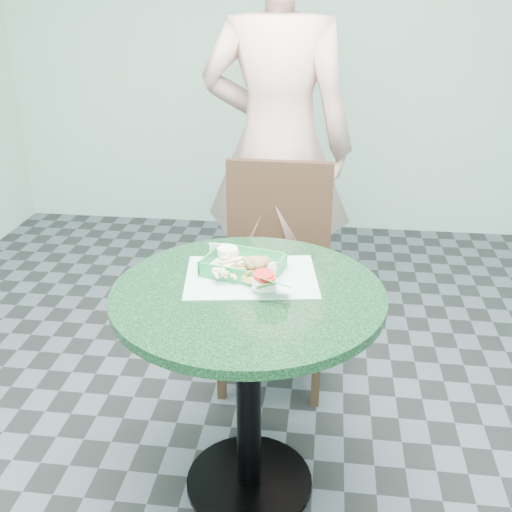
# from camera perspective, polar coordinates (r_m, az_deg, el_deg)

# --- Properties ---
(floor) EXTENTS (4.00, 5.00, 0.02)m
(floor) POSITION_cam_1_polar(r_m,az_deg,el_deg) (2.26, -0.64, -20.78)
(floor) COLOR #303335
(floor) RESTS_ON ground
(wall_back) EXTENTS (4.00, 0.04, 2.80)m
(wall_back) POSITION_cam_1_polar(r_m,az_deg,el_deg) (4.09, 4.34, 21.55)
(wall_back) COLOR silver
(wall_back) RESTS_ON ground
(cafe_table) EXTENTS (0.83, 0.83, 0.75)m
(cafe_table) POSITION_cam_1_polar(r_m,az_deg,el_deg) (1.89, -0.73, -8.34)
(cafe_table) COLOR black
(cafe_table) RESTS_ON floor
(dining_chair) EXTENTS (0.46, 0.46, 0.93)m
(dining_chair) POSITION_cam_1_polar(r_m,az_deg,el_deg) (2.57, 1.93, -0.20)
(dining_chair) COLOR #513318
(dining_chair) RESTS_ON floor
(diner_person) EXTENTS (0.90, 0.63, 2.35)m
(diner_person) POSITION_cam_1_polar(r_m,az_deg,el_deg) (2.67, 2.11, 15.15)
(diner_person) COLOR #CE9E95
(diner_person) RESTS_ON floor
(placemat) EXTENTS (0.45, 0.36, 0.00)m
(placemat) POSITION_cam_1_polar(r_m,az_deg,el_deg) (1.89, -0.47, -2.51)
(placemat) COLOR #A5D3CA
(placemat) RESTS_ON cafe_table
(food_basket) EXTENTS (0.24, 0.17, 0.05)m
(food_basket) POSITION_cam_1_polar(r_m,az_deg,el_deg) (1.91, -1.21, -1.67)
(food_basket) COLOR #1A823B
(food_basket) RESTS_ON placemat
(crab_sandwich) EXTENTS (0.11, 0.11, 0.07)m
(crab_sandwich) POSITION_cam_1_polar(r_m,az_deg,el_deg) (1.85, 0.50, -1.38)
(crab_sandwich) COLOR gold
(crab_sandwich) RESTS_ON food_basket
(fries_pile) EXTENTS (0.13, 0.13, 0.04)m
(fries_pile) POSITION_cam_1_polar(r_m,az_deg,el_deg) (1.87, -2.30, -1.60)
(fries_pile) COLOR beige
(fries_pile) RESTS_ON food_basket
(sauce_ramekin) EXTENTS (0.07, 0.07, 0.04)m
(sauce_ramekin) POSITION_cam_1_polar(r_m,az_deg,el_deg) (1.92, -2.96, -0.37)
(sauce_ramekin) COLOR white
(sauce_ramekin) RESTS_ON food_basket
(garnish_cup) EXTENTS (0.11, 0.11, 0.04)m
(garnish_cup) POSITION_cam_1_polar(r_m,az_deg,el_deg) (1.79, 1.97, -2.70)
(garnish_cup) COLOR silver
(garnish_cup) RESTS_ON food_basket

